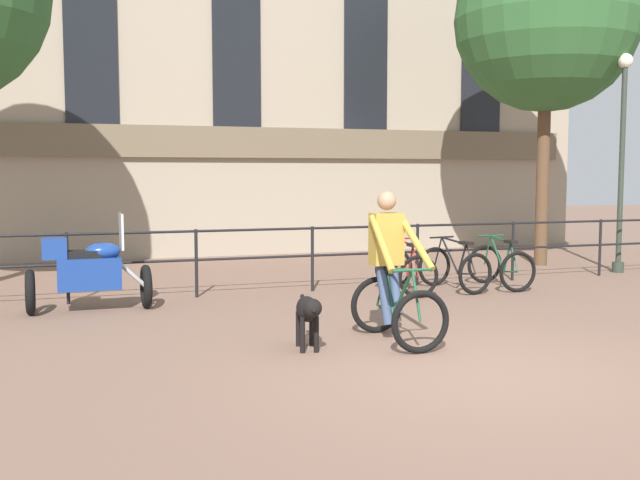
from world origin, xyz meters
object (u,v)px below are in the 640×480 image
object	(u,v)px
cyclist_with_bike	(393,274)
parked_bicycle_mid_right	(501,266)
dog	(308,311)
parked_bicycle_near_lamp	(406,271)
street_lamp	(622,150)
parked_bicycle_mid_left	(454,268)
parked_motorcycle	(88,271)

from	to	relation	value
cyclist_with_bike	parked_bicycle_mid_right	bearing A→B (deg)	40.80
dog	cyclist_with_bike	bearing A→B (deg)	19.28
parked_bicycle_near_lamp	parked_bicycle_mid_right	xyz separation A→B (m)	(1.74, -0.00, 0.00)
cyclist_with_bike	street_lamp	size ratio (longest dim) A/B	0.41
street_lamp	dog	bearing A→B (deg)	-151.45
parked_bicycle_mid_left	parked_bicycle_mid_right	xyz separation A→B (m)	(0.87, -0.00, 0.00)
parked_motorcycle	street_lamp	size ratio (longest dim) A/B	0.40
parked_motorcycle	cyclist_with_bike	bearing A→B (deg)	-133.34
dog	parked_motorcycle	size ratio (longest dim) A/B	0.54
dog	parked_bicycle_near_lamp	bearing A→B (deg)	59.32
dog	parked_bicycle_near_lamp	size ratio (longest dim) A/B	0.77
dog	parked_motorcycle	xyz separation A→B (m)	(-2.17, 3.15, 0.13)
parked_bicycle_mid_left	street_lamp	xyz separation A→B (m)	(4.06, 0.93, 1.98)
dog	parked_bicycle_mid_left	xyz separation A→B (m)	(3.54, 3.21, -0.07)
dog	parked_bicycle_near_lamp	xyz separation A→B (m)	(2.67, 3.21, -0.07)
dog	street_lamp	size ratio (longest dim) A/B	0.21
dog	parked_bicycle_mid_right	size ratio (longest dim) A/B	0.79
parked_motorcycle	parked_bicycle_mid_right	xyz separation A→B (m)	(6.57, 0.05, -0.20)
parked_bicycle_near_lamp	street_lamp	bearing A→B (deg)	-165.69
parked_bicycle_mid_right	street_lamp	world-z (taller)	street_lamp
cyclist_with_bike	parked_bicycle_mid_left	bearing A→B (deg)	49.40
dog	parked_bicycle_mid_left	distance (m)	4.78
parked_bicycle_mid_right	dog	bearing A→B (deg)	37.60
parked_bicycle_near_lamp	parked_bicycle_mid_left	xyz separation A→B (m)	(0.87, 0.00, 0.00)
parked_bicycle_mid_right	parked_bicycle_near_lamp	bearing A→B (deg)	1.56
parked_bicycle_mid_right	street_lamp	size ratio (longest dim) A/B	0.27
parked_bicycle_mid_right	street_lamp	bearing A→B (deg)	-162.25
parked_motorcycle	parked_bicycle_mid_left	size ratio (longest dim) A/B	1.38
parked_motorcycle	parked_bicycle_near_lamp	xyz separation A→B (m)	(4.83, 0.05, -0.20)
cyclist_with_bike	parked_bicycle_mid_right	distance (m)	4.52
cyclist_with_bike	dog	xyz separation A→B (m)	(-1.07, -0.19, -0.33)
cyclist_with_bike	street_lamp	xyz separation A→B (m)	(6.53, 3.94, 1.57)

